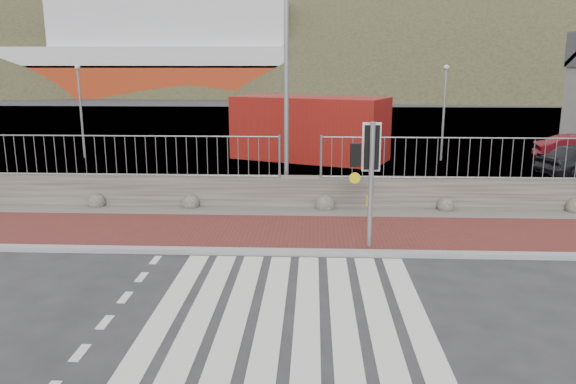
{
  "coord_description": "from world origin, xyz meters",
  "views": [
    {
      "loc": [
        0.38,
        -8.82,
        4.11
      ],
      "look_at": [
        -0.16,
        3.0,
        1.42
      ],
      "focal_mm": 35.0,
      "sensor_mm": 36.0,
      "label": 1
    }
  ],
  "objects_px": {
    "shipping_container": "(310,128)",
    "streetlight": "(291,49)",
    "traffic_signal_far": "(370,158)",
    "ferry": "(129,55)"
  },
  "relations": [
    {
      "from": "shipping_container",
      "to": "streetlight",
      "type": "bearing_deg",
      "value": -71.06
    },
    {
      "from": "traffic_signal_far",
      "to": "streetlight",
      "type": "distance_m",
      "value": 5.62
    },
    {
      "from": "streetlight",
      "to": "shipping_container",
      "type": "xyz_separation_m",
      "value": [
        0.52,
        7.78,
        -3.17
      ]
    },
    {
      "from": "streetlight",
      "to": "shipping_container",
      "type": "relative_size",
      "value": 1.22
    },
    {
      "from": "ferry",
      "to": "shipping_container",
      "type": "height_order",
      "value": "ferry"
    },
    {
      "from": "ferry",
      "to": "streetlight",
      "type": "distance_m",
      "value": 64.53
    },
    {
      "from": "ferry",
      "to": "traffic_signal_far",
      "type": "distance_m",
      "value": 69.66
    },
    {
      "from": "ferry",
      "to": "streetlight",
      "type": "bearing_deg",
      "value": -67.84
    },
    {
      "from": "traffic_signal_far",
      "to": "shipping_container",
      "type": "relative_size",
      "value": 0.44
    },
    {
      "from": "traffic_signal_far",
      "to": "shipping_container",
      "type": "xyz_separation_m",
      "value": [
        -1.42,
        12.45,
        -0.72
      ]
    }
  ]
}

